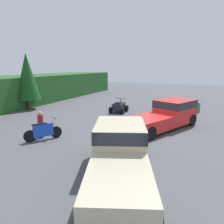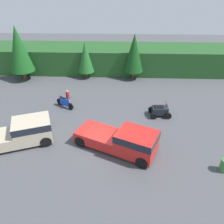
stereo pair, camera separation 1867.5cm
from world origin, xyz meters
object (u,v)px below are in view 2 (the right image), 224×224
pickup_truck_red (124,140)px  quad_atv (160,111)px  dirt_bike (65,103)px  rider_person (68,97)px  pickup_truck_second (19,133)px

pickup_truck_red → quad_atv: pickup_truck_red is taller
pickup_truck_red → dirt_bike: size_ratio=3.29×
pickup_truck_red → rider_person: bearing=154.0°
pickup_truck_second → rider_person: (2.29, 5.94, -0.09)m
pickup_truck_red → quad_atv: bearing=80.9°
pickup_truck_red → dirt_bike: pickup_truck_red is taller
pickup_truck_red → pickup_truck_second: same height
pickup_truck_red → rider_person: 8.38m
rider_person → dirt_bike: bearing=-99.4°
quad_atv → dirt_bike: bearing=169.0°
dirt_bike → quad_atv: size_ratio=0.97×
dirt_bike → quad_atv: (8.84, -1.17, -0.01)m
pickup_truck_second → dirt_bike: 5.95m
pickup_truck_red → quad_atv: size_ratio=3.20×
pickup_truck_second → pickup_truck_red: bearing=-24.9°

